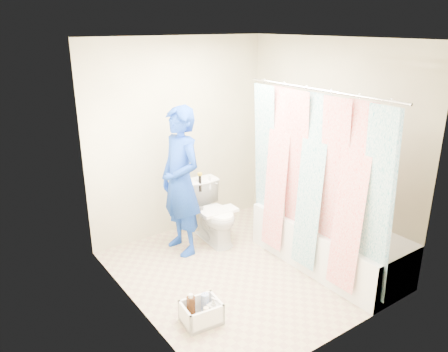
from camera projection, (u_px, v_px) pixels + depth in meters
floor at (243, 270)px, 4.72m from camera, size 2.60×2.60×0.00m
ceiling at (247, 39)px, 3.92m from camera, size 2.40×2.60×0.02m
wall_back at (179, 138)px, 5.33m from camera, size 2.40×0.02×2.40m
wall_front at (349, 208)px, 3.32m from camera, size 2.40×0.02×2.40m
wall_left at (132, 191)px, 3.67m from camera, size 0.02×2.60×2.40m
wall_right at (328, 146)px, 4.98m from camera, size 0.02×2.60×2.40m
bathtub at (328, 242)px, 4.77m from camera, size 0.70×1.75×0.50m
curtain_rod at (319, 90)px, 4.03m from camera, size 0.02×1.90×0.02m
shower_curtain at (312, 184)px, 4.34m from camera, size 0.06×1.75×1.80m
toilet at (214, 213)px, 5.27m from camera, size 0.45×0.74×0.73m
tank_lid at (219, 211)px, 5.15m from camera, size 0.46×0.22×0.03m
tank_internals at (203, 181)px, 5.29m from camera, size 0.18×0.06×0.24m
plumber at (181, 182)px, 4.88m from camera, size 0.43×0.64×1.71m
cleaning_caddy at (202, 313)px, 3.89m from camera, size 0.36×0.30×0.26m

